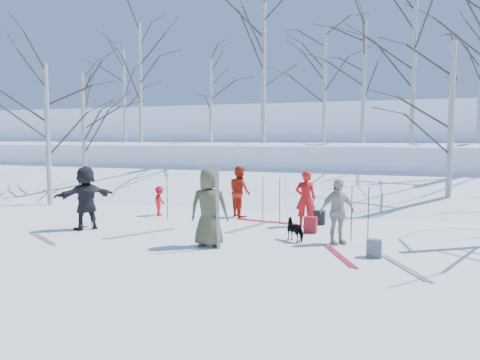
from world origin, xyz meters
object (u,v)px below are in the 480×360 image
at_px(skier_redor_behind, 240,191).
at_px(backpack_red, 310,225).
at_px(backpack_grey, 374,248).
at_px(dog, 296,230).
at_px(skier_red_seated, 160,201).
at_px(skier_red_north, 306,199).
at_px(backpack_dark, 319,217).
at_px(skier_olive_center, 209,208).
at_px(skier_grey_west, 86,198).
at_px(skier_cream_east, 337,211).

bearing_deg(skier_redor_behind, backpack_red, -169.62).
bearing_deg(backpack_grey, dog, 153.46).
height_order(skier_red_seated, backpack_red, skier_red_seated).
bearing_deg(dog, skier_red_north, -138.87).
relative_size(skier_red_seated, backpack_red, 2.24).
bearing_deg(backpack_dark, skier_red_seated, -177.13).
height_order(skier_red_north, dog, skier_red_north).
bearing_deg(skier_red_seated, backpack_grey, -123.59).
xyz_separation_m(skier_red_north, backpack_red, (0.33, -0.87, -0.57)).
bearing_deg(dog, skier_olive_center, -19.58).
height_order(skier_redor_behind, dog, skier_redor_behind).
bearing_deg(skier_red_north, skier_red_seated, -18.14).
bearing_deg(skier_redor_behind, skier_grey_west, 89.73).
bearing_deg(backpack_red, backpack_grey, -48.88).
relative_size(skier_red_seated, backpack_grey, 2.48).
bearing_deg(backpack_grey, backpack_dark, 118.60).
relative_size(backpack_red, backpack_grey, 1.11).
relative_size(skier_red_seated, skier_cream_east, 0.62).
height_order(backpack_grey, backpack_dark, backpack_dark).
bearing_deg(skier_grey_west, skier_red_seated, -161.67).
bearing_deg(skier_red_north, dog, 79.46).
xyz_separation_m(skier_redor_behind, dog, (2.47, -2.75, -0.52)).
bearing_deg(skier_red_north, backpack_red, 94.36).
xyz_separation_m(skier_redor_behind, skier_cream_east, (3.43, -2.71, -0.03)).
height_order(skier_grey_west, backpack_dark, skier_grey_west).
height_order(skier_grey_west, dog, skier_grey_west).
xyz_separation_m(skier_cream_east, backpack_red, (-0.83, 1.03, -0.55)).
bearing_deg(skier_grey_west, backpack_dark, 150.27).
relative_size(skier_olive_center, skier_redor_behind, 1.12).
distance_m(skier_red_north, dog, 2.01).
bearing_deg(skier_redor_behind, skier_red_north, -156.45).
bearing_deg(skier_olive_center, skier_cream_east, -167.11).
xyz_separation_m(skier_olive_center, backpack_red, (1.85, 2.29, -0.68)).
height_order(dog, backpack_grey, dog).
distance_m(skier_redor_behind, backpack_grey, 5.74).
height_order(skier_grey_west, backpack_red, skier_grey_west).
distance_m(dog, backpack_dark, 2.33).
relative_size(skier_cream_east, backpack_grey, 4.01).
bearing_deg(skier_cream_east, skier_red_seated, 120.24).
bearing_deg(skier_red_seated, skier_red_north, -101.33).
bearing_deg(skier_olive_center, backpack_dark, -129.44).
distance_m(skier_olive_center, skier_red_north, 3.50).
distance_m(skier_olive_center, backpack_grey, 3.68).
relative_size(dog, backpack_dark, 1.64).
height_order(backpack_red, backpack_dark, backpack_red).
height_order(dog, backpack_red, dog).
bearing_deg(skier_redor_behind, backpack_dark, -146.15).
bearing_deg(skier_grey_west, skier_red_north, 148.31).
bearing_deg(backpack_red, dog, -96.81).
xyz_separation_m(skier_redor_behind, backpack_red, (2.60, -1.68, -0.59)).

